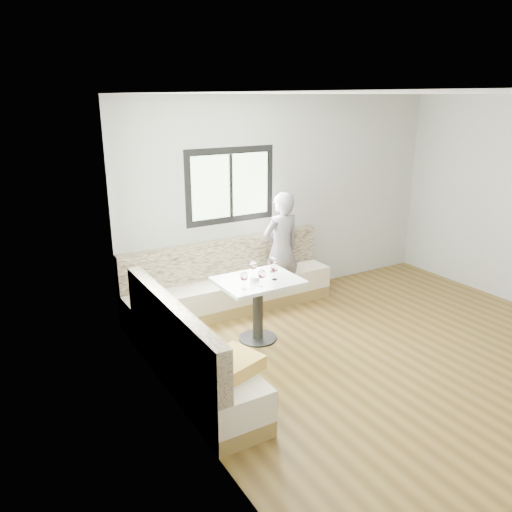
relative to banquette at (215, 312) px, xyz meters
The scene contains 10 objects.
room 2.41m from the banquette, 45.52° to the right, with size 5.01×5.01×2.81m.
banquette is the anchor object (origin of this frame).
table 0.56m from the banquette, 34.29° to the right, with size 0.93×0.72×0.76m.
person 1.43m from the banquette, 21.96° to the left, with size 0.57×0.38×1.57m, color slate.
olive_ramekin 0.66m from the banquette, 37.19° to the right, with size 0.11×0.11×0.04m.
wine_glass_a 0.74m from the banquette, 72.51° to the right, with size 0.09×0.09×0.20m.
wine_glass_b 0.83m from the banquette, 55.16° to the right, with size 0.09×0.09×0.20m.
wine_glass_c 0.90m from the banquette, 33.67° to the right, with size 0.09×0.09×0.20m.
wine_glass_d 0.73m from the banquette, 23.57° to the right, with size 0.09×0.09×0.20m.
wine_glass_e 0.92m from the banquette, 12.85° to the right, with size 0.09×0.09×0.20m.
Camera 1 is at (-3.92, -3.29, 2.78)m, focal length 35.00 mm.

